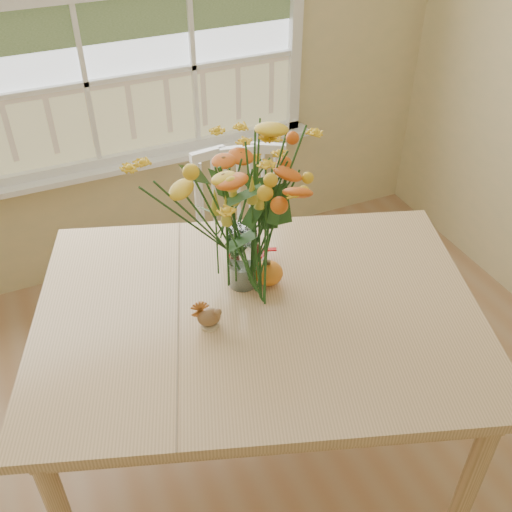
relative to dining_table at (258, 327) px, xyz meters
name	(u,v)px	position (x,y,z in m)	size (l,w,h in m)	color
wall_back	(77,40)	(-0.26, 1.52, 0.61)	(4.00, 0.02, 2.70)	beige
window	(71,1)	(-0.26, 1.48, 0.79)	(2.42, 0.12, 1.74)	silver
dining_table	(258,327)	(0.00, 0.00, 0.00)	(1.83, 1.55, 0.83)	tan
windsor_chair	(243,237)	(0.27, 0.79, -0.20)	(0.52, 0.50, 0.96)	white
flower_vase	(241,202)	(0.00, 0.15, 0.45)	(0.50, 0.50, 0.59)	white
pumpkin	(268,274)	(0.09, 0.11, 0.13)	(0.11, 0.11, 0.08)	orange
turkey_figurine	(209,317)	(-0.19, -0.01, 0.13)	(0.09, 0.07, 0.10)	#CCB78C
dark_gourd	(252,251)	(0.09, 0.27, 0.13)	(0.12, 0.07, 0.07)	#38160F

